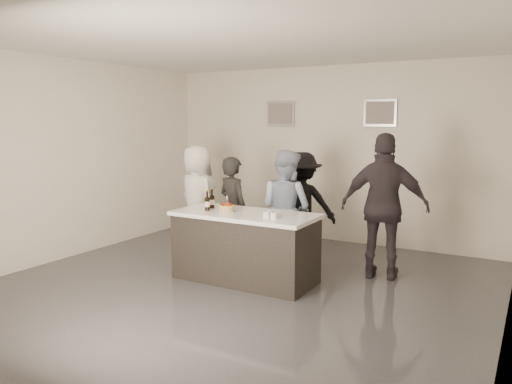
% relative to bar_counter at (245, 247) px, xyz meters
% --- Properties ---
extents(floor, '(6.00, 6.00, 0.00)m').
position_rel_bar_counter_xyz_m(floor, '(0.06, -0.32, -0.45)').
color(floor, '#3D3D42').
rests_on(floor, ground).
extents(ceiling, '(6.00, 6.00, 0.00)m').
position_rel_bar_counter_xyz_m(ceiling, '(0.06, -0.32, 2.55)').
color(ceiling, white).
extents(wall_back, '(6.00, 0.04, 3.00)m').
position_rel_bar_counter_xyz_m(wall_back, '(0.06, 2.68, 1.05)').
color(wall_back, silver).
rests_on(wall_back, ground).
extents(wall_front, '(6.00, 0.04, 3.00)m').
position_rel_bar_counter_xyz_m(wall_front, '(0.06, -3.32, 1.05)').
color(wall_front, silver).
rests_on(wall_front, ground).
extents(wall_left, '(0.04, 6.00, 3.00)m').
position_rel_bar_counter_xyz_m(wall_left, '(-2.94, -0.32, 1.05)').
color(wall_left, silver).
rests_on(wall_left, ground).
extents(picture_left, '(0.54, 0.04, 0.44)m').
position_rel_bar_counter_xyz_m(picture_left, '(-0.84, 2.65, 1.75)').
color(picture_left, '#B2B2B7').
rests_on(picture_left, wall_back).
extents(picture_right, '(0.54, 0.04, 0.44)m').
position_rel_bar_counter_xyz_m(picture_right, '(0.96, 2.65, 1.75)').
color(picture_right, '#B2B2B7').
rests_on(picture_right, wall_back).
extents(bar_counter, '(1.86, 0.86, 0.90)m').
position_rel_bar_counter_xyz_m(bar_counter, '(0.00, 0.00, 0.00)').
color(bar_counter, white).
rests_on(bar_counter, ground).
extents(cake, '(0.20, 0.20, 0.08)m').
position_rel_bar_counter_xyz_m(cake, '(-0.24, -0.07, 0.49)').
color(cake, '#FFA31A').
rests_on(cake, bar_counter).
extents(beer_bottle_a, '(0.07, 0.07, 0.26)m').
position_rel_bar_counter_xyz_m(beer_bottle_a, '(-0.56, 0.06, 0.58)').
color(beer_bottle_a, black).
rests_on(beer_bottle_a, bar_counter).
extents(beer_bottle_b, '(0.07, 0.07, 0.26)m').
position_rel_bar_counter_xyz_m(beer_bottle_b, '(-0.52, -0.11, 0.58)').
color(beer_bottle_b, black).
rests_on(beer_bottle_b, bar_counter).
extents(tumbler_cluster, '(0.19, 0.19, 0.08)m').
position_rel_bar_counter_xyz_m(tumbler_cluster, '(0.46, -0.13, 0.49)').
color(tumbler_cluster, '#CC9413').
rests_on(tumbler_cluster, bar_counter).
extents(candles, '(0.24, 0.08, 0.01)m').
position_rel_bar_counter_xyz_m(candles, '(-0.38, -0.34, 0.45)').
color(candles, pink).
rests_on(candles, bar_counter).
extents(person_main_black, '(0.66, 0.55, 1.56)m').
position_rel_bar_counter_xyz_m(person_main_black, '(-0.64, 0.72, 0.33)').
color(person_main_black, black).
rests_on(person_main_black, ground).
extents(person_main_blue, '(0.95, 0.82, 1.67)m').
position_rel_bar_counter_xyz_m(person_main_blue, '(0.17, 0.85, 0.39)').
color(person_main_blue, '#98A8C7').
rests_on(person_main_blue, ground).
extents(person_guest_left, '(0.97, 0.81, 1.69)m').
position_rel_bar_counter_xyz_m(person_guest_left, '(-1.43, 0.91, 0.39)').
color(person_guest_left, white).
rests_on(person_guest_left, ground).
extents(person_guest_right, '(1.19, 0.65, 1.92)m').
position_rel_bar_counter_xyz_m(person_guest_right, '(1.53, 1.00, 0.51)').
color(person_guest_right, '#2D272F').
rests_on(person_guest_right, ground).
extents(person_guest_back, '(1.19, 0.95, 1.60)m').
position_rel_bar_counter_xyz_m(person_guest_back, '(0.13, 1.46, 0.35)').
color(person_guest_back, black).
rests_on(person_guest_back, ground).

